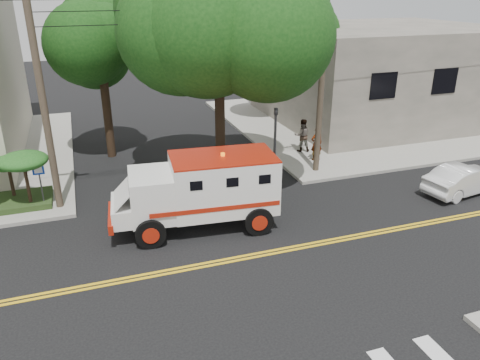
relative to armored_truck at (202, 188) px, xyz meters
name	(u,v)px	position (x,y,z in m)	size (l,w,h in m)	color
ground	(235,259)	(0.39, -2.63, -1.60)	(100.00, 100.00, 0.00)	black
sidewalk_ne	(360,121)	(13.89, 10.87, -1.52)	(17.00, 17.00, 0.15)	gray
building_right	(380,72)	(15.39, 11.37, 1.55)	(14.00, 12.00, 6.00)	#5F5B51
utility_pole_left	(43,102)	(-5.21, 3.37, 2.90)	(0.28, 0.28, 9.00)	#382D23
utility_pole_right	(322,81)	(6.69, 3.57, 2.90)	(0.28, 0.28, 9.00)	#382D23
tree_main	(231,22)	(2.33, 3.57, 5.60)	(6.08, 5.70, 9.85)	black
tree_left	(107,47)	(-2.29, 9.15, 4.13)	(4.48, 4.20, 7.70)	black
tree_right	(287,27)	(9.23, 13.14, 4.50)	(4.80, 4.50, 8.20)	black
traffic_signal	(275,138)	(4.19, 2.97, 0.63)	(0.15, 0.18, 3.60)	#3F3F42
accessibility_sign	(40,179)	(-5.81, 3.54, -0.23)	(0.45, 0.10, 2.02)	#3F3F42
palm_planter	(6,172)	(-7.05, 3.99, 0.05)	(3.52, 2.63, 2.36)	#1E3314
armored_truck	(202,188)	(0.00, 0.00, 0.00)	(6.35, 2.97, 2.81)	white
parked_sedan	(464,179)	(11.73, -0.77, -0.94)	(1.39, 3.98, 1.31)	silver
pedestrian_a	(316,144)	(7.35, 4.84, -0.58)	(0.64, 0.42, 1.74)	gray
pedestrian_b	(302,135)	(7.26, 6.33, -0.55)	(0.87, 0.68, 1.79)	gray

